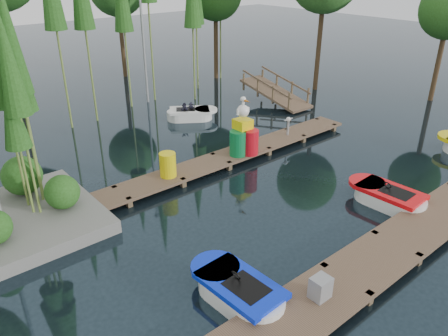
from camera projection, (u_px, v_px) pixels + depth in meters
ground_plane at (222, 211)px, 13.29m from camera, size 90.00×90.00×0.00m
near_dock at (346, 280)px, 10.08m from camera, size 18.00×1.50×0.50m
far_dock at (199, 167)px, 15.49m from camera, size 15.00×1.20×0.50m
lamp_rear at (141, 18)px, 21.33m from camera, size 0.30×0.30×7.25m
ramp at (275, 92)px, 22.71m from camera, size 1.50×3.94×1.49m
boat_blue at (238, 292)px, 9.72m from camera, size 1.27×2.59×0.85m
boat_red at (388, 198)px, 13.52m from camera, size 1.25×2.56×0.84m
boat_white_far at (191, 114)px, 20.62m from camera, size 2.58×2.22×1.13m
utility_cabinet at (320, 288)px, 9.38m from camera, size 0.42×0.36×0.52m
yellow_barrel at (168, 165)px, 14.55m from camera, size 0.56×0.56×0.83m
drum_cluster at (244, 136)px, 16.24m from camera, size 1.25×1.15×2.16m
seagull_post at (288, 123)px, 17.89m from camera, size 0.48×0.26×0.77m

